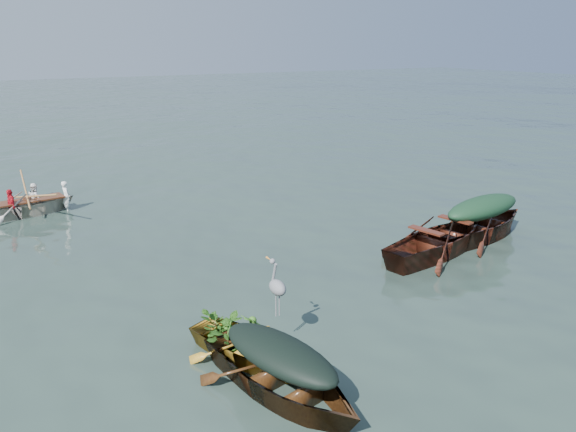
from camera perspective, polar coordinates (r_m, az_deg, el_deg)
name	(u,v)px	position (r m, az deg, el deg)	size (l,w,h in m)	color
ground	(378,279)	(11.62, 9.17, -6.34)	(140.00, 140.00, 0.00)	#2D3F38
yellow_dinghy	(258,362)	(8.75, -3.03, -14.59)	(1.31, 3.03, 0.81)	gold
dark_covered_boat	(280,394)	(8.07, -0.83, -17.62)	(1.37, 3.70, 0.92)	#452910
green_tarp_boat	(480,239)	(14.47, 18.89, -2.26)	(1.46, 4.70, 1.12)	#471C10
open_wooden_boat	(439,255)	(13.19, 15.06, -3.80)	(1.48, 4.77, 1.14)	#4F1E13
rowed_boat	(26,216)	(17.14, -25.10, 0.02)	(1.14, 3.80, 0.88)	beige
dark_tarp_cover	(280,351)	(7.71, -0.85, -13.59)	(0.76, 2.03, 0.40)	black
green_tarp_cover	(483,207)	(14.23, 19.21, 0.85)	(0.80, 2.59, 0.52)	#153422
thwart_benches	(441,230)	(13.00, 15.26, -1.37)	(0.89, 2.39, 0.04)	#451B10
heron	(278,296)	(8.74, -1.06, -8.15)	(0.28, 0.40, 0.92)	gray
dinghy_weeds	(231,309)	(8.74, -5.81, -9.40)	(0.70, 0.90, 0.60)	#2A6019
rowers	(21,187)	(16.93, -25.45, 2.66)	(1.03, 2.66, 0.76)	white
oars	(23,200)	(17.02, -25.30, 1.52)	(2.60, 0.60, 0.06)	olive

